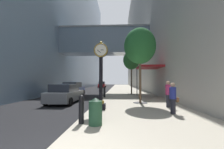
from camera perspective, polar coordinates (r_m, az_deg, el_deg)
ground_plane at (r=30.32m, az=-0.87°, el=-5.96°), size 110.00×110.00×0.00m
sidewalk_right at (r=33.29m, az=4.87°, el=-5.52°), size 6.29×80.00×0.14m
building_block_left at (r=39.03m, az=-18.96°, el=21.45°), size 22.65×80.00×35.31m
building_block_right at (r=37.11m, az=17.40°, el=19.63°), size 9.00×80.00×31.47m
street_clock at (r=9.17m, az=-4.17°, el=1.02°), size 0.84×0.55×4.12m
bollard_nearest at (r=6.35m, az=-11.40°, el=-12.43°), size 0.22×0.22×1.13m
bollard_third at (r=12.79m, az=-4.23°, el=-7.43°), size 0.22×0.22×1.13m
bollard_fourth at (r=16.06m, az=-2.83°, el=-6.43°), size 0.22×0.22×1.13m
street_tree_near at (r=12.39m, az=10.39°, el=10.37°), size 2.48×2.48×5.89m
street_tree_mid_near at (r=20.31m, az=7.26°, el=5.26°), size 2.15×2.15×5.70m
trash_bin at (r=6.08m, az=-6.20°, el=-13.42°), size 0.53×0.53×1.05m
pedestrian_walking at (r=8.61m, az=21.87°, el=-7.95°), size 0.47×0.37×1.62m
pedestrian_by_clock at (r=10.60m, az=20.28°, el=-6.60°), size 0.47×0.47×1.71m
storefront_awning at (r=16.99m, az=13.55°, el=2.47°), size 2.40×3.60×3.30m
car_red_near at (r=41.98m, az=-3.78°, el=-3.85°), size 2.14×4.47×1.73m
car_grey_mid at (r=13.36m, az=-17.05°, el=-6.91°), size 2.22×4.43×1.59m
car_blue_far at (r=20.20m, az=-14.40°, el=-5.29°), size 2.26×4.49×1.69m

